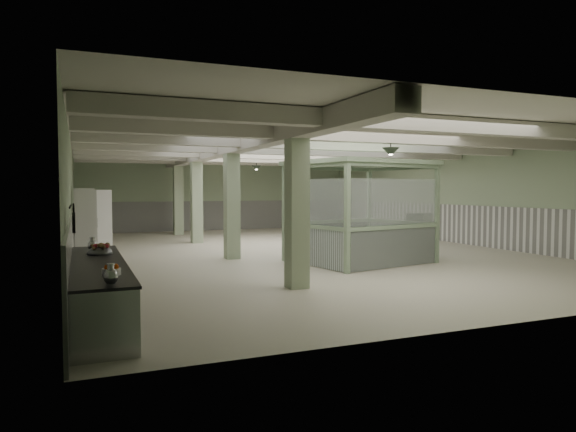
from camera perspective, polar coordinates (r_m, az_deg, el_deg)
name	(u,v)px	position (r m, az deg, el deg)	size (l,w,h in m)	color
floor	(295,251)	(17.54, 0.75, -3.92)	(20.00, 20.00, 0.00)	silver
ceiling	(295,145)	(17.48, 0.76, 7.87)	(14.00, 20.00, 0.02)	silver
wall_back	(220,195)	(26.91, -7.62, 2.30)	(14.00, 0.02, 3.60)	#95A886
wall_front	(540,209)	(9.10, 26.21, 0.71)	(14.00, 0.02, 3.60)	#95A886
wall_left	(71,200)	(16.03, -22.95, 1.64)	(0.02, 20.00, 3.60)	#95A886
wall_right	(459,197)	(21.16, 18.49, 1.99)	(0.02, 20.00, 3.60)	#95A886
wainscot_left	(73,236)	(16.09, -22.78, -2.10)	(0.05, 19.90, 1.50)	white
wainscot_right	(458,224)	(21.19, 18.39, -0.85)	(0.05, 19.90, 1.50)	white
wainscot_back	(220,215)	(26.92, -7.59, 0.07)	(13.90, 0.05, 1.50)	white
girder	(223,150)	(16.65, -7.25, 7.33)	(0.45, 19.90, 0.40)	beige
beam_a	(439,125)	(10.99, 16.47, 9.70)	(13.90, 0.35, 0.32)	beige
beam_b	(374,136)	(13.03, 9.50, 8.71)	(13.90, 0.35, 0.32)	beige
beam_c	(328,145)	(15.20, 4.48, 7.92)	(13.90, 0.35, 0.32)	beige
beam_d	(295,151)	(17.46, 0.76, 7.29)	(13.90, 0.35, 0.32)	beige
beam_e	(269,155)	(19.78, -2.10, 6.78)	(13.90, 0.35, 0.32)	beige
beam_f	(249,159)	(22.14, -4.35, 6.37)	(13.90, 0.35, 0.32)	beige
beam_g	(233,162)	(24.53, -6.15, 6.03)	(13.90, 0.35, 0.32)	beige
column_a	(297,204)	(10.92, 1.00, 1.35)	(0.42, 0.42, 3.60)	#A3B693
column_b	(232,200)	(15.64, -6.26, 1.83)	(0.42, 0.42, 3.60)	#A3B693
column_c	(197,197)	(20.49, -10.13, 2.07)	(0.42, 0.42, 3.60)	#A3B693
column_d	(178,196)	(24.41, -12.11, 2.19)	(0.42, 0.42, 3.60)	#A3B693
hook_rail	(70,207)	(8.43, -23.05, 0.96)	(0.02, 0.02, 1.20)	black
pendant_front	(391,152)	(13.27, 11.33, 6.98)	(0.44, 0.44, 0.22)	#2A3628
pendant_mid	(302,163)	(18.10, 1.60, 5.96)	(0.44, 0.44, 0.22)	#2A3628
pendant_back	(256,168)	(22.76, -3.53, 5.35)	(0.44, 0.44, 0.22)	#2A3628
prep_counter	(98,289)	(9.18, -20.37, -7.57)	(0.87, 5.00, 0.91)	#A9AAAE
pitcher_near	(111,274)	(6.93, -19.09, -6.14)	(0.18, 0.21, 0.27)	#A9AAAE
pitcher_far	(92,244)	(10.80, -20.91, -2.94)	(0.18, 0.21, 0.27)	#A9AAAE
veg_colander	(100,249)	(10.15, -20.18, -3.47)	(0.46, 0.46, 0.21)	#434348
orange_bowl	(111,272)	(7.66, -19.02, -5.94)	(0.26, 0.26, 0.09)	#B2B2B7
skillet_near	(74,223)	(8.01, -22.70, -0.71)	(0.30, 0.30, 0.04)	black
skillet_far	(74,221)	(8.54, -22.68, -0.49)	(0.26, 0.26, 0.03)	black
walkin_cooler	(85,224)	(17.07, -21.60, -0.81)	(1.03, 2.28, 2.09)	silver
guard_booth	(360,195)	(14.99, 7.98, 2.29)	(4.17, 3.73, 2.92)	#8DA685
filing_cabinet	(419,235)	(16.32, 14.32, -2.10)	(0.45, 0.64, 1.38)	#505345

